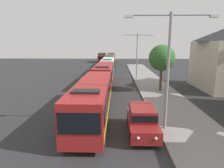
# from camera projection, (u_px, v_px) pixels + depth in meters

# --- Properties ---
(bus_lead) EXTENTS (2.58, 12.10, 3.21)m
(bus_lead) POSITION_uv_depth(u_px,v_px,m) (93.00, 98.00, 15.78)
(bus_lead) COLOR maroon
(bus_lead) RESTS_ON ground_plane
(bus_second_in_line) EXTENTS (2.58, 10.46, 3.21)m
(bus_second_in_line) POSITION_uv_depth(u_px,v_px,m) (104.00, 74.00, 28.37)
(bus_second_in_line) COLOR maroon
(bus_second_in_line) RESTS_ON ground_plane
(bus_middle) EXTENTS (2.58, 11.51, 3.21)m
(bus_middle) POSITION_uv_depth(u_px,v_px,m) (108.00, 65.00, 40.64)
(bus_middle) COLOR silver
(bus_middle) RESTS_ON ground_plane
(bus_fourth_in_line) EXTENTS (2.58, 10.76, 3.21)m
(bus_fourth_in_line) POSITION_uv_depth(u_px,v_px,m) (110.00, 60.00, 52.94)
(bus_fourth_in_line) COLOR #33724C
(bus_fourth_in_line) RESTS_ON ground_plane
(bus_rear) EXTENTS (2.58, 11.20, 3.21)m
(bus_rear) POSITION_uv_depth(u_px,v_px,m) (111.00, 57.00, 64.99)
(bus_rear) COLOR maroon
(bus_rear) RESTS_ON ground_plane
(white_suv) EXTENTS (1.86, 4.54, 1.90)m
(white_suv) POSITION_uv_depth(u_px,v_px,m) (142.00, 119.00, 12.96)
(white_suv) COLOR maroon
(white_suv) RESTS_ON ground_plane
(box_truck_oncoming) EXTENTS (2.35, 8.33, 3.15)m
(box_truck_oncoming) POSITION_uv_depth(u_px,v_px,m) (102.00, 57.00, 65.85)
(box_truck_oncoming) COLOR maroon
(box_truck_oncoming) RESTS_ON ground_plane
(streetlamp_near) EXTENTS (6.00, 0.28, 7.93)m
(streetlamp_near) POSITION_uv_depth(u_px,v_px,m) (169.00, 60.00, 12.60)
(streetlamp_near) COLOR gray
(streetlamp_near) RESTS_ON sidewalk
(streetlamp_mid) EXTENTS (5.45, 0.28, 7.68)m
(streetlamp_mid) POSITION_uv_depth(u_px,v_px,m) (137.00, 51.00, 32.60)
(streetlamp_mid) COLOR gray
(streetlamp_mid) RESTS_ON sidewalk
(roadside_tree) EXTENTS (3.29, 3.29, 5.89)m
(roadside_tree) POSITION_uv_depth(u_px,v_px,m) (162.00, 58.00, 23.88)
(roadside_tree) COLOR #4C3823
(roadside_tree) RESTS_ON sidewalk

